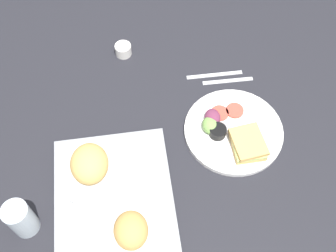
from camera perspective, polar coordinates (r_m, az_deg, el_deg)
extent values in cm
cube|color=black|center=(128.69, 1.43, -1.90)|extent=(190.00, 150.00, 3.00)
cube|color=gray|center=(118.09, -7.37, -10.80)|extent=(46.08, 34.48, 1.60)
cylinder|color=white|center=(113.12, -4.62, -15.06)|extent=(21.58, 21.58, 1.40)
ellipsoid|color=tan|center=(109.30, -5.12, -14.12)|extent=(10.37, 8.96, 7.07)
cylinder|color=white|center=(121.20, -10.01, -6.31)|extent=(21.18, 21.18, 1.40)
ellipsoid|color=tan|center=(117.15, -10.79, -5.11)|extent=(12.40, 10.71, 8.45)
cylinder|color=white|center=(129.05, 9.03, -0.76)|extent=(30.43, 30.43, 1.60)
cube|color=tan|center=(125.56, 10.87, -2.67)|extent=(11.38, 9.46, 1.40)
cube|color=#B2C66B|center=(124.53, 10.95, -2.41)|extent=(11.35, 9.43, 1.00)
cube|color=tan|center=(123.50, 11.04, -2.14)|extent=(12.20, 10.51, 1.40)
cylinder|color=#D14738|center=(131.81, 9.18, 2.12)|extent=(5.60, 5.60, 0.80)
cylinder|color=#D14738|center=(130.60, 7.14, 1.77)|extent=(5.60, 5.60, 0.80)
cylinder|color=black|center=(125.70, 6.87, -0.76)|extent=(5.20, 5.20, 3.00)
cylinder|color=#EFEACC|center=(124.76, 6.93, -0.50)|extent=(4.26, 4.26, 0.60)
ellipsoid|color=#729E4C|center=(126.24, 5.83, 0.11)|extent=(6.00, 4.80, 3.60)
ellipsoid|color=#6B2D47|center=(127.84, 6.17, 1.20)|extent=(6.00, 4.80, 3.60)
cylinder|color=silver|center=(116.74, -19.61, -11.96)|extent=(6.92, 6.92, 12.22)
cylinder|color=silver|center=(146.37, -6.19, 10.40)|extent=(5.60, 5.60, 4.00)
cube|color=#B7B7BC|center=(140.61, 8.25, 6.20)|extent=(1.56, 17.01, 0.50)
cube|color=#B7B7BC|center=(141.62, 6.43, 7.04)|extent=(1.73, 19.02, 0.50)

